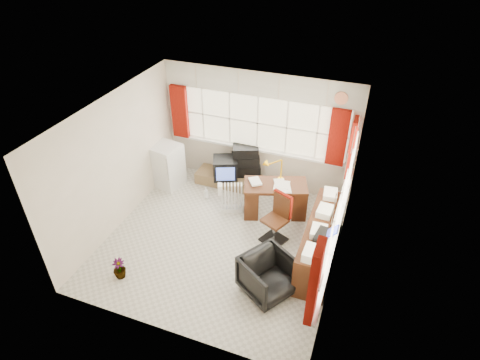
# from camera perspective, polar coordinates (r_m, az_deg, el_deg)

# --- Properties ---
(ground) EXTENTS (4.00, 4.00, 0.00)m
(ground) POSITION_cam_1_polar(r_m,az_deg,el_deg) (7.39, -2.61, -8.61)
(ground) COLOR beige
(ground) RESTS_ON ground
(room_walls) EXTENTS (4.00, 4.00, 4.00)m
(room_walls) POSITION_cam_1_polar(r_m,az_deg,el_deg) (6.46, -2.95, 1.16)
(room_walls) COLOR beige
(room_walls) RESTS_ON ground
(window_back) EXTENTS (3.70, 0.12, 3.60)m
(window_back) POSITION_cam_1_polar(r_m,az_deg,el_deg) (8.30, 2.37, 4.88)
(window_back) COLOR beige
(window_back) RESTS_ON room_walls
(window_right) EXTENTS (0.12, 3.70, 3.60)m
(window_right) POSITION_cam_1_polar(r_m,az_deg,el_deg) (6.42, 13.51, -6.34)
(window_right) COLOR beige
(window_right) RESTS_ON room_walls
(curtains) EXTENTS (3.83, 3.83, 1.15)m
(curtains) POSITION_cam_1_polar(r_m,az_deg,el_deg) (6.99, 7.05, 3.31)
(curtains) COLOR maroon
(curtains) RESTS_ON room_walls
(overhead_cabinets) EXTENTS (3.98, 3.98, 0.48)m
(overhead_cabinets) POSITION_cam_1_polar(r_m,az_deg,el_deg) (6.65, 8.12, 9.31)
(overhead_cabinets) COLOR silver
(overhead_cabinets) RESTS_ON room_walls
(desk) EXTENTS (1.31, 0.94, 0.72)m
(desk) POSITION_cam_1_polar(r_m,az_deg,el_deg) (7.78, 5.00, -2.46)
(desk) COLOR #4F2512
(desk) RESTS_ON ground
(desk_lamp) EXTENTS (0.19, 0.16, 0.47)m
(desk_lamp) POSITION_cam_1_polar(r_m,az_deg,el_deg) (7.57, 5.93, 2.13)
(desk_lamp) COLOR yellow
(desk_lamp) RESTS_ON desk
(task_chair) EXTENTS (0.53, 0.55, 0.96)m
(task_chair) POSITION_cam_1_polar(r_m,az_deg,el_deg) (7.14, 5.52, -5.12)
(task_chair) COLOR black
(task_chair) RESTS_ON ground
(office_chair) EXTENTS (1.03, 1.02, 0.68)m
(office_chair) POSITION_cam_1_polar(r_m,az_deg,el_deg) (6.35, 4.04, -13.41)
(office_chair) COLOR black
(office_chair) RESTS_ON ground
(radiator) EXTENTS (0.46, 0.32, 0.64)m
(radiator) POSITION_cam_1_polar(r_m,az_deg,el_deg) (7.88, -1.18, -2.87)
(radiator) COLOR white
(radiator) RESTS_ON ground
(credenza) EXTENTS (0.50, 2.00, 0.85)m
(credenza) POSITION_cam_1_polar(r_m,az_deg,el_deg) (6.94, 11.41, -8.42)
(credenza) COLOR #4F2512
(credenza) RESTS_ON ground
(file_tray) EXTENTS (0.33, 0.39, 0.12)m
(file_tray) POSITION_cam_1_polar(r_m,az_deg,el_deg) (6.39, 11.97, -7.96)
(file_tray) COLOR black
(file_tray) RESTS_ON credenza
(tv_bench) EXTENTS (1.40, 0.50, 0.25)m
(tv_bench) POSITION_cam_1_polar(r_m,az_deg,el_deg) (8.71, -1.65, 0.13)
(tv_bench) COLOR olive
(tv_bench) RESTS_ON ground
(crt_tv) EXTENTS (0.63, 0.61, 0.45)m
(crt_tv) POSITION_cam_1_polar(r_m,az_deg,el_deg) (8.44, -2.09, 1.71)
(crt_tv) COLOR black
(crt_tv) RESTS_ON tv_bench
(hifi_stack) EXTENTS (0.74, 0.61, 0.66)m
(hifi_stack) POSITION_cam_1_polar(r_m,az_deg,el_deg) (8.52, 0.79, 2.74)
(hifi_stack) COLOR black
(hifi_stack) RESTS_ON tv_bench
(mini_fridge) EXTENTS (0.65, 0.66, 0.95)m
(mini_fridge) POSITION_cam_1_polar(r_m,az_deg,el_deg) (8.66, -10.30, 2.04)
(mini_fridge) COLOR white
(mini_fridge) RESTS_ON ground
(spray_bottle_a) EXTENTS (0.14, 0.14, 0.26)m
(spray_bottle_a) POSITION_cam_1_polar(r_m,az_deg,el_deg) (8.32, -4.86, -1.82)
(spray_bottle_a) COLOR white
(spray_bottle_a) RESTS_ON ground
(spray_bottle_b) EXTENTS (0.10, 0.10, 0.17)m
(spray_bottle_b) POSITION_cam_1_polar(r_m,az_deg,el_deg) (8.43, 1.11, -1.50)
(spray_bottle_b) COLOR #8ACEBD
(spray_bottle_b) RESTS_ON ground
(flower_vase) EXTENTS (0.24, 0.24, 0.37)m
(flower_vase) POSITION_cam_1_polar(r_m,az_deg,el_deg) (6.93, -16.80, -11.95)
(flower_vase) COLOR black
(flower_vase) RESTS_ON ground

